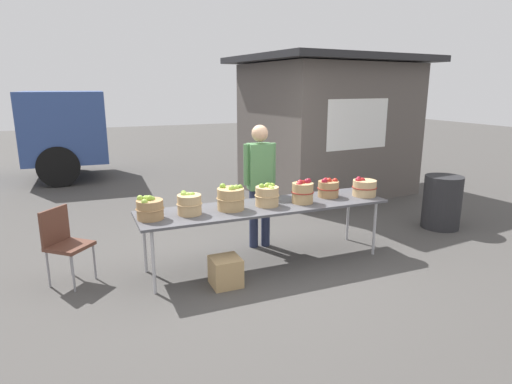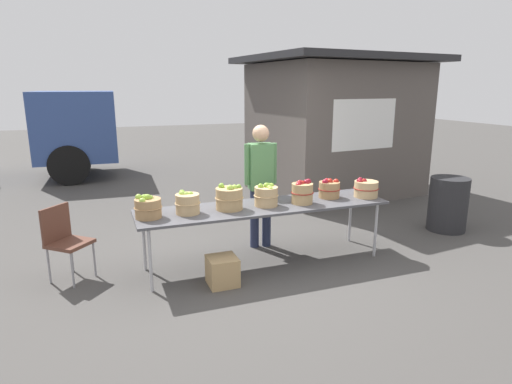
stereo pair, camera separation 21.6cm
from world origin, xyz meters
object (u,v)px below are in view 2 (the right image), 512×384
(market_table, at_px, (265,208))
(vendor_adult, at_px, (261,177))
(apple_basket_green_0, at_px, (148,207))
(folding_chair, at_px, (64,237))
(apple_basket_red_2, at_px, (366,188))
(produce_crate, at_px, (222,271))
(trash_barrel, at_px, (448,204))
(apple_basket_green_3, at_px, (266,195))
(apple_basket_green_1, at_px, (187,203))
(apple_basket_green_2, at_px, (229,198))
(apple_basket_red_0, at_px, (302,192))
(apple_basket_red_1, at_px, (329,189))

(market_table, bearing_deg, vendor_adult, 73.75)
(apple_basket_green_0, bearing_deg, folding_chair, 157.27)
(market_table, distance_m, apple_basket_red_2, 1.41)
(produce_crate, bearing_deg, trash_barrel, 9.24)
(apple_basket_red_2, bearing_deg, apple_basket_green_3, 177.61)
(apple_basket_red_2, bearing_deg, apple_basket_green_1, 178.38)
(apple_basket_green_1, distance_m, apple_basket_green_3, 0.97)
(vendor_adult, bearing_deg, trash_barrel, 179.95)
(apple_basket_green_0, relative_size, apple_basket_green_3, 1.02)
(market_table, bearing_deg, apple_basket_green_2, -179.19)
(apple_basket_green_0, distance_m, apple_basket_green_3, 1.41)
(apple_basket_green_3, relative_size, apple_basket_red_0, 1.01)
(market_table, xyz_separation_m, produce_crate, (-0.66, -0.41, -0.55))
(apple_basket_red_0, relative_size, apple_basket_red_1, 1.04)
(apple_basket_red_2, distance_m, produce_crate, 2.20)
(trash_barrel, relative_size, produce_crate, 2.55)
(folding_chair, bearing_deg, apple_basket_green_0, -70.81)
(apple_basket_green_3, xyz_separation_m, vendor_adult, (0.15, 0.57, 0.11))
(produce_crate, bearing_deg, apple_basket_red_1, 16.48)
(apple_basket_green_1, bearing_deg, apple_basket_red_2, -1.62)
(apple_basket_green_2, distance_m, vendor_adult, 0.84)
(apple_basket_red_1, bearing_deg, market_table, -175.91)
(apple_basket_green_1, distance_m, vendor_adult, 1.25)
(apple_basket_red_1, height_order, trash_barrel, apple_basket_red_1)
(apple_basket_red_0, xyz_separation_m, apple_basket_red_1, (0.46, 0.14, -0.03))
(apple_basket_red_1, height_order, vendor_adult, vendor_adult)
(market_table, bearing_deg, apple_basket_green_1, -179.66)
(apple_basket_green_1, distance_m, apple_basket_red_2, 2.35)
(apple_basket_green_3, distance_m, apple_basket_red_1, 0.92)
(apple_basket_green_2, bearing_deg, produce_crate, -118.13)
(apple_basket_green_2, xyz_separation_m, folding_chair, (-1.84, 0.37, -0.38))
(folding_chair, height_order, produce_crate, folding_chair)
(apple_basket_red_0, xyz_separation_m, folding_chair, (-2.77, 0.43, -0.38))
(market_table, bearing_deg, apple_basket_red_0, -8.27)
(apple_basket_green_3, bearing_deg, trash_barrel, 4.12)
(apple_basket_green_1, xyz_separation_m, apple_basket_green_3, (0.97, -0.01, 0.01))
(apple_basket_red_1, height_order, folding_chair, apple_basket_red_1)
(market_table, relative_size, apple_basket_red_2, 9.46)
(apple_basket_green_0, bearing_deg, apple_basket_green_3, -0.07)
(apple_basket_red_1, distance_m, trash_barrel, 2.23)
(apple_basket_red_1, relative_size, produce_crate, 0.90)
(trash_barrel, bearing_deg, apple_basket_green_0, -177.19)
(market_table, bearing_deg, produce_crate, -148.58)
(apple_basket_green_3, relative_size, vendor_adult, 0.18)
(apple_basket_green_0, bearing_deg, apple_basket_red_2, -1.22)
(apple_basket_green_1, height_order, apple_basket_green_3, apple_basket_green_3)
(apple_basket_red_0, xyz_separation_m, trash_barrel, (2.63, 0.28, -0.48))
(apple_basket_green_2, height_order, trash_barrel, apple_basket_green_2)
(apple_basket_red_0, bearing_deg, apple_basket_red_2, -0.18)
(apple_basket_red_1, distance_m, folding_chair, 3.26)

